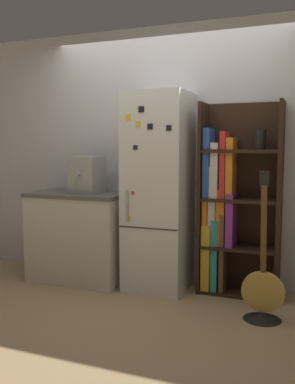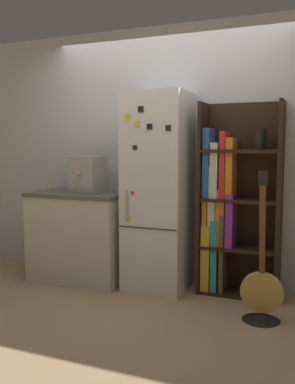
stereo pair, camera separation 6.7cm
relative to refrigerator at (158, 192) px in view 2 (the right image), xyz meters
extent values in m
plane|color=tan|center=(0.00, -0.17, -0.95)|extent=(16.00, 16.00, 0.00)
cube|color=silver|center=(0.00, 0.30, 0.35)|extent=(8.00, 0.05, 2.60)
cube|color=white|center=(0.00, 0.00, 0.00)|extent=(0.58, 0.55, 1.91)
cube|color=#333333|center=(0.00, -0.28, -0.31)|extent=(0.57, 0.01, 0.01)
cube|color=#B2B2B7|center=(-0.20, -0.29, -0.11)|extent=(0.02, 0.02, 0.30)
cube|color=red|center=(-0.15, -0.28, 0.02)|extent=(0.03, 0.01, 0.03)
cube|color=yellow|center=(-0.18, -0.28, -0.23)|extent=(0.04, 0.01, 0.04)
cube|color=yellow|center=(-0.10, -0.28, 0.65)|extent=(0.05, 0.01, 0.05)
cube|color=black|center=(-0.12, -0.28, 0.43)|extent=(0.04, 0.01, 0.04)
cube|color=black|center=(0.20, -0.28, 0.61)|extent=(0.05, 0.01, 0.05)
cube|color=yellow|center=(-0.19, -0.28, 0.71)|extent=(0.05, 0.02, 0.05)
cube|color=black|center=(0.02, -0.28, 0.62)|extent=(0.05, 0.01, 0.05)
cube|color=black|center=(-0.06, -0.28, 0.78)|extent=(0.05, 0.01, 0.05)
cube|color=black|center=(0.41, 0.11, -0.05)|extent=(0.03, 0.34, 1.81)
cube|color=black|center=(1.12, 0.11, -0.05)|extent=(0.03, 0.34, 1.81)
cube|color=black|center=(0.77, 0.26, -0.05)|extent=(0.74, 0.03, 1.81)
cube|color=black|center=(0.77, 0.11, -0.94)|extent=(0.68, 0.31, 0.03)
cube|color=black|center=(0.77, 0.11, -0.50)|extent=(0.68, 0.31, 0.03)
cube|color=black|center=(0.77, 0.11, -0.05)|extent=(0.68, 0.31, 0.03)
cube|color=black|center=(0.77, 0.11, 0.40)|extent=(0.68, 0.31, 0.03)
cube|color=gold|center=(0.48, 0.10, -0.61)|extent=(0.08, 0.27, 0.63)
cube|color=teal|center=(0.56, 0.10, -0.59)|extent=(0.06, 0.25, 0.68)
cube|color=brown|center=(0.63, 0.10, -0.56)|extent=(0.04, 0.24, 0.74)
cube|color=orange|center=(0.46, 0.11, -0.23)|extent=(0.05, 0.25, 0.52)
cube|color=silver|center=(0.53, 0.11, -0.12)|extent=(0.07, 0.23, 0.74)
cube|color=orange|center=(0.61, 0.11, -0.22)|extent=(0.08, 0.24, 0.53)
cube|color=purple|center=(0.70, 0.10, -0.24)|extent=(0.07, 0.27, 0.50)
cube|color=#2D59B2|center=(0.47, 0.10, 0.29)|extent=(0.06, 0.24, 0.65)
cube|color=silver|center=(0.55, 0.11, 0.22)|extent=(0.07, 0.26, 0.51)
cube|color=red|center=(0.62, 0.10, 0.27)|extent=(0.05, 0.26, 0.62)
cube|color=orange|center=(0.68, 0.11, 0.24)|extent=(0.06, 0.26, 0.56)
cylinder|color=black|center=(0.94, 0.11, 0.50)|extent=(0.10, 0.10, 0.18)
cube|color=beige|center=(-0.85, -0.03, -0.51)|extent=(0.99, 0.62, 0.88)
cube|color=#5B5651|center=(-0.85, -0.03, -0.05)|extent=(1.01, 0.64, 0.04)
cube|color=#A5A39E|center=(-0.76, -0.04, 0.16)|extent=(0.28, 0.31, 0.38)
cylinder|color=#A5A39E|center=(-0.76, -0.23, 0.18)|extent=(0.04, 0.06, 0.04)
cone|color=black|center=(1.06, -0.43, -0.92)|extent=(0.31, 0.31, 0.06)
cylinder|color=gold|center=(1.06, -0.43, -0.72)|extent=(0.34, 0.09, 0.35)
cube|color=brown|center=(1.06, -0.50, -0.20)|extent=(0.04, 0.12, 0.70)
cube|color=black|center=(1.06, -0.56, 0.21)|extent=(0.07, 0.04, 0.11)
camera|label=1|loc=(1.43, -3.88, 0.45)|focal=40.00mm
camera|label=2|loc=(1.49, -3.85, 0.45)|focal=40.00mm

